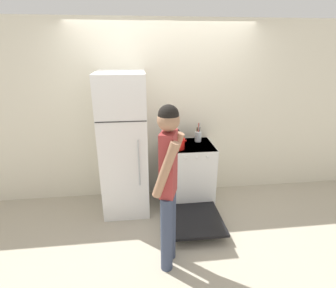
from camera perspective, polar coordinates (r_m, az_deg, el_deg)
ground_plane at (r=4.29m, az=-0.92°, el=-10.14°), size 14.00×14.00×0.00m
wall_back at (r=3.84m, az=-1.07°, el=6.74°), size 10.00×0.06×2.55m
refrigerator at (r=3.55m, az=-9.52°, el=-0.18°), size 0.61×0.74×1.90m
stove_range at (r=3.82m, az=4.07°, el=-6.70°), size 0.74×1.31×0.89m
dutch_oven_pot at (r=3.52m, az=1.85°, el=0.13°), size 0.28×0.23×0.17m
tea_kettle at (r=3.75m, az=1.51°, el=1.21°), size 0.24×0.19×0.22m
utensil_jar at (r=3.81m, az=6.56°, el=1.71°), size 0.09×0.09×0.28m
person at (r=2.51m, az=0.09°, el=-8.08°), size 0.35×0.41×1.72m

